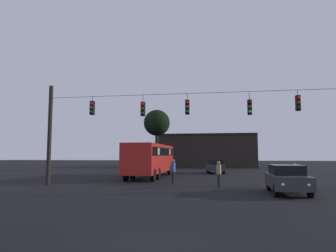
# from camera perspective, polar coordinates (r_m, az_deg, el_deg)

# --- Properties ---
(ground_plane) EXTENTS (168.00, 168.00, 0.00)m
(ground_plane) POSITION_cam_1_polar(r_m,az_deg,el_deg) (31.52, 6.48, -9.20)
(ground_plane) COLOR black
(ground_plane) RESTS_ON ground
(overhead_signal_span) EXTENTS (20.30, 0.44, 6.94)m
(overhead_signal_span) POSITION_cam_1_polar(r_m,az_deg,el_deg) (19.62, 4.58, 0.31)
(overhead_signal_span) COLOR black
(overhead_signal_span) RESTS_ON ground
(city_bus) EXTENTS (2.56, 11.00, 3.00)m
(city_bus) POSITION_cam_1_polar(r_m,az_deg,el_deg) (28.29, -3.24, -5.87)
(city_bus) COLOR #B21E19
(city_bus) RESTS_ON ground
(car_near_right) EXTENTS (1.94, 4.38, 1.52)m
(car_near_right) POSITION_cam_1_polar(r_m,az_deg,el_deg) (17.74, 21.50, -9.19)
(car_near_right) COLOR #2D2D33
(car_near_right) RESTS_ON ground
(car_far_left) EXTENTS (2.22, 4.47, 1.52)m
(car_far_left) POSITION_cam_1_polar(r_m,az_deg,el_deg) (34.88, 8.86, -7.50)
(car_far_left) COLOR #2D2D33
(car_far_left) RESTS_ON ground
(pedestrian_crossing_left) EXTENTS (0.31, 0.40, 1.66)m
(pedestrian_crossing_left) POSITION_cam_1_polar(r_m,az_deg,el_deg) (20.10, 9.55, -8.60)
(pedestrian_crossing_left) COLOR black
(pedestrian_crossing_left) RESTS_ON ground
(pedestrian_crossing_center) EXTENTS (0.36, 0.42, 1.53)m
(pedestrian_crossing_center) POSITION_cam_1_polar(r_m,az_deg,el_deg) (21.51, 22.87, -8.26)
(pedestrian_crossing_center) COLOR black
(pedestrian_crossing_center) RESTS_ON ground
(pedestrian_crossing_right) EXTENTS (0.31, 0.40, 1.76)m
(pedestrian_crossing_right) POSITION_cam_1_polar(r_m,az_deg,el_deg) (21.89, 0.96, -8.25)
(pedestrian_crossing_right) COLOR black
(pedestrian_crossing_right) RESTS_ON ground
(corner_building) EXTENTS (16.03, 11.01, 5.57)m
(corner_building) POSITION_cam_1_polar(r_m,az_deg,el_deg) (54.67, 7.48, -4.68)
(corner_building) COLOR black
(corner_building) RESTS_ON ground
(tree_left_silhouette) EXTENTS (3.73, 3.73, 8.50)m
(tree_left_silhouette) POSITION_cam_1_polar(r_m,az_deg,el_deg) (43.14, -2.12, 0.50)
(tree_left_silhouette) COLOR #2D2116
(tree_left_silhouette) RESTS_ON ground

